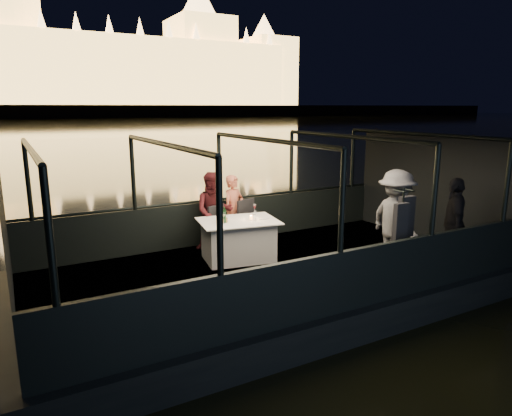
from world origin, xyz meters
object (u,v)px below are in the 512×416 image
passenger_dark (454,220)px  coat_stand (401,231)px  dining_table_central (238,240)px  person_man_maroon (214,214)px  person_woman_coral (234,210)px  chair_port_left (220,231)px  wine_bottle (224,215)px  passenger_stripe (395,222)px  chair_port_right (251,227)px

passenger_dark → coat_stand: bearing=-37.7°
dining_table_central → person_man_maroon: person_man_maroon is taller
person_woman_coral → person_man_maroon: bearing=168.6°
chair_port_left → dining_table_central: bearing=-101.0°
wine_bottle → person_man_maroon: bearing=79.6°
dining_table_central → person_man_maroon: bearing=100.9°
dining_table_central → wine_bottle: bearing=-173.3°
coat_stand → passenger_stripe: (0.52, 0.63, -0.05)m
chair_port_right → wine_bottle: 1.08m
dining_table_central → wine_bottle: wine_bottle is taller
dining_table_central → chair_port_left: chair_port_left is taller
person_man_maroon → passenger_stripe: (2.39, -2.53, 0.10)m
chair_port_left → person_man_maroon: 0.37m
person_man_maroon → passenger_stripe: 3.48m
chair_port_left → coat_stand: bearing=-80.7°
chair_port_right → person_woman_coral: person_woman_coral is taller
wine_bottle → coat_stand: bearing=-49.0°
chair_port_left → coat_stand: size_ratio=0.57×
chair_port_left → passenger_stripe: size_ratio=0.51×
person_woman_coral → passenger_dark: passenger_dark is taller
dining_table_central → chair_port_left: 0.58m
coat_stand → person_man_maroon: (-1.88, 3.16, -0.15)m
chair_port_right → passenger_dark: (2.73, -2.65, 0.40)m
chair_port_left → chair_port_right: bearing=-30.2°
person_man_maroon → passenger_dark: 4.50m
chair_port_right → person_man_maroon: bearing=137.7°
person_man_maroon → chair_port_right: bearing=-3.8°
passenger_stripe → chair_port_left: bearing=54.1°
dining_table_central → chair_port_right: size_ratio=1.48×
person_woman_coral → wine_bottle: person_woman_coral is taller
person_man_maroon → coat_stand: bearing=-38.9°
chair_port_right → passenger_dark: 3.82m
wine_bottle → person_woman_coral: bearing=55.0°
dining_table_central → passenger_stripe: bearing=-37.9°
dining_table_central → passenger_dark: size_ratio=0.89×
person_woman_coral → wine_bottle: (-0.64, -0.91, 0.17)m
passenger_stripe → wine_bottle: bearing=64.6°
chair_port_right → person_woman_coral: size_ratio=0.66×
passenger_stripe → wine_bottle: (-2.55, 1.71, 0.06)m
dining_table_central → person_man_maroon: (-0.15, 0.79, 0.36)m
wine_bottle → chair_port_right: bearing=32.3°
dining_table_central → passenger_dark: bearing=-33.7°
person_man_maroon → passenger_dark: size_ratio=0.97×
person_woman_coral → wine_bottle: 1.13m
dining_table_central → chair_port_left: bearing=101.9°
chair_port_right → wine_bottle: (-0.82, -0.52, 0.47)m
person_man_maroon → wine_bottle: size_ratio=5.28×
chair_port_left → passenger_stripe: 3.33m
dining_table_central → coat_stand: (1.73, -2.37, 0.51)m
chair_port_left → passenger_dark: size_ratio=0.56×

